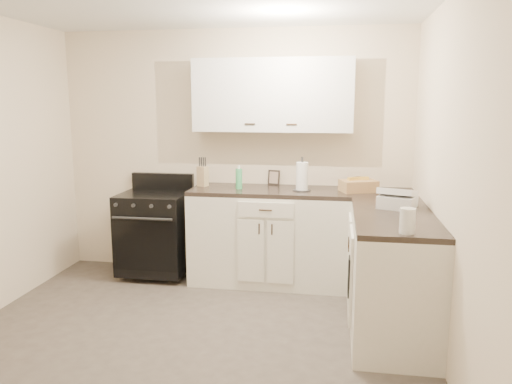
% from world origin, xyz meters
% --- Properties ---
extents(floor, '(3.60, 3.60, 0.00)m').
position_xyz_m(floor, '(0.00, 0.00, 0.00)').
color(floor, '#473F38').
rests_on(floor, ground).
extents(wall_back, '(3.60, 0.00, 3.60)m').
position_xyz_m(wall_back, '(0.00, 1.80, 1.25)').
color(wall_back, beige).
rests_on(wall_back, ground).
extents(wall_right, '(0.00, 3.60, 3.60)m').
position_xyz_m(wall_right, '(1.80, 0.00, 1.25)').
color(wall_right, beige).
rests_on(wall_right, ground).
extents(wall_front, '(3.60, 0.00, 3.60)m').
position_xyz_m(wall_front, '(0.00, -1.80, 1.25)').
color(wall_front, beige).
rests_on(wall_front, ground).
extents(base_cabinets_back, '(1.55, 0.60, 0.90)m').
position_xyz_m(base_cabinets_back, '(0.43, 1.50, 0.45)').
color(base_cabinets_back, silver).
rests_on(base_cabinets_back, floor).
extents(base_cabinets_right, '(0.60, 1.90, 0.90)m').
position_xyz_m(base_cabinets_right, '(1.50, 0.85, 0.45)').
color(base_cabinets_right, silver).
rests_on(base_cabinets_right, floor).
extents(countertop_back, '(1.55, 0.60, 0.04)m').
position_xyz_m(countertop_back, '(0.43, 1.50, 0.92)').
color(countertop_back, black).
rests_on(countertop_back, base_cabinets_back).
extents(countertop_right, '(0.60, 1.90, 0.04)m').
position_xyz_m(countertop_right, '(1.50, 0.85, 0.92)').
color(countertop_right, black).
rests_on(countertop_right, base_cabinets_right).
extents(upper_cabinets, '(1.55, 0.30, 0.70)m').
position_xyz_m(upper_cabinets, '(0.43, 1.65, 1.84)').
color(upper_cabinets, silver).
rests_on(upper_cabinets, wall_back).
extents(stove, '(0.67, 0.57, 0.81)m').
position_xyz_m(stove, '(-0.77, 1.48, 0.46)').
color(stove, black).
rests_on(stove, floor).
extents(knife_block, '(0.11, 0.11, 0.20)m').
position_xyz_m(knife_block, '(-0.27, 1.56, 1.04)').
color(knife_block, tan).
rests_on(knife_block, countertop_back).
extents(paper_towel, '(0.13, 0.13, 0.27)m').
position_xyz_m(paper_towel, '(0.73, 1.46, 1.08)').
color(paper_towel, white).
rests_on(paper_towel, countertop_back).
extents(soap_bottle, '(0.08, 0.08, 0.20)m').
position_xyz_m(soap_bottle, '(0.12, 1.47, 1.04)').
color(soap_bottle, '#42AD65').
rests_on(soap_bottle, countertop_back).
extents(picture_frame, '(0.13, 0.07, 0.15)m').
position_xyz_m(picture_frame, '(0.43, 1.76, 1.02)').
color(picture_frame, black).
rests_on(picture_frame, countertop_back).
extents(wicker_basket, '(0.38, 0.32, 0.11)m').
position_xyz_m(wicker_basket, '(1.27, 1.50, 0.99)').
color(wicker_basket, '#AB8550').
rests_on(wicker_basket, countertop_right).
extents(countertop_grill, '(0.35, 0.33, 0.10)m').
position_xyz_m(countertop_grill, '(1.55, 0.81, 0.99)').
color(countertop_grill, white).
rests_on(countertop_grill, countertop_right).
extents(glass_jar, '(0.10, 0.10, 0.17)m').
position_xyz_m(glass_jar, '(1.52, 0.00, 1.02)').
color(glass_jar, silver).
rests_on(glass_jar, countertop_right).
extents(oven_mitt_near, '(0.02, 0.13, 0.23)m').
position_xyz_m(oven_mitt_near, '(1.18, 0.41, 0.52)').
color(oven_mitt_near, black).
rests_on(oven_mitt_near, base_cabinets_right).
extents(oven_mitt_far, '(0.02, 0.15, 0.26)m').
position_xyz_m(oven_mitt_far, '(1.18, 0.47, 0.44)').
color(oven_mitt_far, black).
rests_on(oven_mitt_far, base_cabinets_right).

